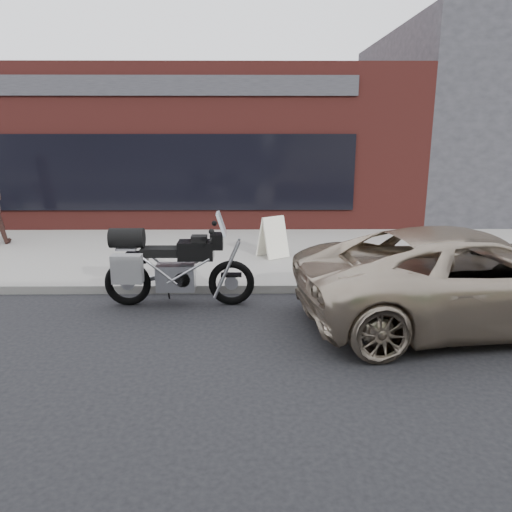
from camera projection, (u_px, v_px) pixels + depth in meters
ground at (227, 423)px, 4.98m from camera, size 120.00×120.00×0.00m
near_sidewalk at (241, 250)px, 11.74m from camera, size 44.00×6.00×0.15m
storefront at (189, 145)px, 17.94m from camera, size 14.00×10.07×4.50m
motorcycle at (169, 266)px, 8.13m from camera, size 2.47×0.81×1.56m
minivan at (471, 278)px, 7.35m from camera, size 5.39×2.97×1.43m
sandwich_sign at (273, 237)px, 10.71m from camera, size 0.73×0.72×0.88m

